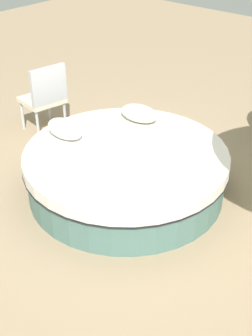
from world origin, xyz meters
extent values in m
plane|color=#9E8466|center=(0.00, 0.00, 0.00)|extent=(16.00, 16.00, 0.00)
cylinder|color=#4C726B|center=(0.00, 0.00, 0.19)|extent=(2.19, 2.19, 0.38)
cylinder|color=black|center=(0.00, 0.00, 0.38)|extent=(2.27, 2.27, 0.02)
cylinder|color=silver|center=(0.00, 0.00, 0.46)|extent=(2.25, 2.25, 0.14)
ellipsoid|color=beige|center=(0.39, -0.70, 0.62)|extent=(0.51, 0.33, 0.18)
ellipsoid|color=white|center=(0.75, 0.20, 0.63)|extent=(0.50, 0.28, 0.21)
cylinder|color=#B7B7BC|center=(2.14, -0.23, 0.21)|extent=(0.04, 0.04, 0.42)
cylinder|color=#B7B7BC|center=(2.07, -0.66, 0.21)|extent=(0.04, 0.04, 0.42)
cylinder|color=#B7B7BC|center=(1.73, -0.16, 0.21)|extent=(0.04, 0.04, 0.42)
cylinder|color=#B7B7BC|center=(1.66, -0.60, 0.21)|extent=(0.04, 0.04, 0.42)
cube|color=beige|center=(1.90, -0.41, 0.45)|extent=(0.58, 0.59, 0.06)
cube|color=#B7B7BC|center=(1.68, -0.38, 0.73)|extent=(0.14, 0.52, 0.50)
camera|label=1|loc=(-2.88, 3.30, 3.08)|focal=49.73mm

